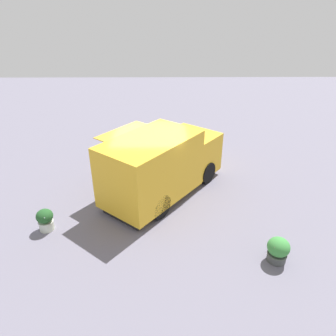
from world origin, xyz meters
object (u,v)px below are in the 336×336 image
food_truck (162,166)px  person_customer (212,146)px  planter_flowering_far (278,250)px  planter_flowering_near (45,219)px  planter_flowering_side (176,139)px

food_truck → person_customer: (-2.32, -3.45, -0.78)m
planter_flowering_far → food_truck: bearing=-48.0°
person_customer → planter_flowering_far: 7.02m
person_customer → planter_flowering_far: bearing=97.0°
planter_flowering_near → person_customer: bearing=-136.9°
planter_flowering_side → planter_flowering_near: bearing=55.7°
person_customer → planter_flowering_side: size_ratio=1.04×
planter_flowering_near → planter_flowering_side: size_ratio=0.84×
planter_flowering_near → planter_flowering_far: size_ratio=0.99×
food_truck → planter_flowering_near: food_truck is taller
planter_flowering_near → planter_flowering_side: planter_flowering_side is taller
food_truck → planter_flowering_side: size_ratio=5.94×
food_truck → planter_flowering_far: (-3.17, 3.52, -0.74)m
planter_flowering_side → planter_flowering_far: bearing=108.1°
person_customer → planter_flowering_side: person_customer is taller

